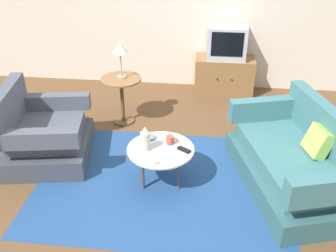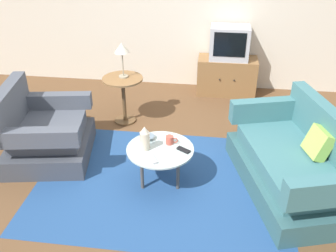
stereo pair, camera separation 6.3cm
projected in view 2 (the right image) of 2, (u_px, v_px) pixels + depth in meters
name	position (u px, v px, depth m)	size (l,w,h in m)	color
ground_plane	(157.00, 176.00, 4.09)	(16.00, 16.00, 0.00)	brown
back_wall	(182.00, 0.00, 5.64)	(9.00, 0.12, 2.70)	beige
area_rug	(161.00, 181.00, 4.01)	(2.62, 1.96, 0.00)	navy
armchair	(44.00, 135.00, 4.28)	(1.05, 1.13, 0.88)	#3E424B
couch	(296.00, 164.00, 3.79)	(1.27, 1.76, 0.85)	#325C60
coffee_table	(160.00, 152.00, 3.82)	(0.69, 0.69, 0.42)	#B2C6C1
side_table	(123.00, 90.00, 4.93)	(0.53, 0.53, 0.64)	olive
tv_stand	(227.00, 76.00, 5.82)	(0.90, 0.45, 0.57)	olive
television	(229.00, 43.00, 5.55)	(0.58, 0.40, 0.49)	#B7B7BC
table_lamp	(122.00, 50.00, 4.68)	(0.19, 0.19, 0.46)	#9E937A
vase	(145.00, 138.00, 3.72)	(0.10, 0.10, 0.26)	beige
mug	(170.00, 140.00, 3.85)	(0.13, 0.08, 0.09)	#B74C3D
bowl	(147.00, 137.00, 3.94)	(0.15, 0.15, 0.04)	slate
tv_remote_dark	(184.00, 150.00, 3.76)	(0.15, 0.12, 0.02)	black
tv_remote_silver	(152.00, 158.00, 3.63)	(0.13, 0.18, 0.02)	#B2B2B7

